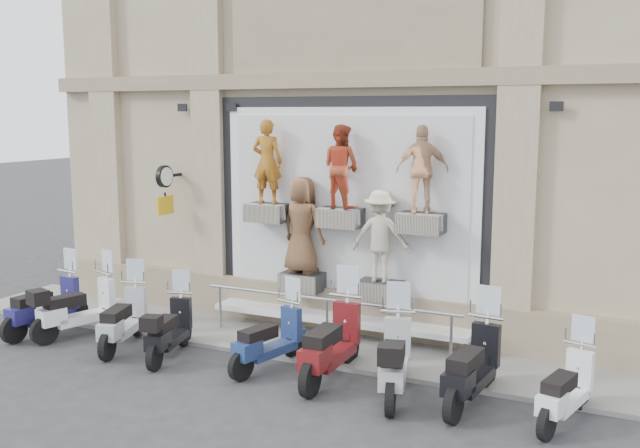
# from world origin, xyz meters

# --- Properties ---
(ground) EXTENTS (90.00, 90.00, 0.00)m
(ground) POSITION_xyz_m (0.00, 0.00, 0.00)
(ground) COLOR #2E2E30
(ground) RESTS_ON ground
(sidewalk) EXTENTS (16.00, 2.20, 0.08)m
(sidewalk) POSITION_xyz_m (0.00, 2.10, 0.04)
(sidewalk) COLOR gray
(sidewalk) RESTS_ON ground
(building) EXTENTS (14.00, 8.60, 12.00)m
(building) POSITION_xyz_m (0.00, 7.00, 6.00)
(building) COLOR tan
(building) RESTS_ON ground
(shop_vitrine) EXTENTS (5.60, 0.83, 4.30)m
(shop_vitrine) POSITION_xyz_m (0.04, 2.75, 2.35)
(shop_vitrine) COLOR black
(shop_vitrine) RESTS_ON ground
(guard_rail) EXTENTS (5.06, 0.10, 0.93)m
(guard_rail) POSITION_xyz_m (0.00, 2.00, 0.47)
(guard_rail) COLOR #9EA0A5
(guard_rail) RESTS_ON ground
(clock_sign_bracket) EXTENTS (0.10, 0.80, 1.02)m
(clock_sign_bracket) POSITION_xyz_m (-3.90, 2.47, 2.80)
(clock_sign_bracket) COLOR black
(clock_sign_bracket) RESTS_ON ground
(scooter_a) EXTENTS (0.79, 1.99, 1.58)m
(scooter_a) POSITION_xyz_m (-5.27, 0.41, 0.79)
(scooter_a) COLOR #1B1753
(scooter_a) RESTS_ON ground
(scooter_b) EXTENTS (1.13, 2.04, 1.59)m
(scooter_b) POSITION_xyz_m (-4.56, 0.57, 0.80)
(scooter_b) COLOR white
(scooter_b) RESTS_ON ground
(scooter_c) EXTENTS (1.06, 1.96, 1.53)m
(scooter_c) POSITION_xyz_m (-3.34, 0.40, 0.76)
(scooter_c) COLOR #A2A5AF
(scooter_c) RESTS_ON ground
(scooter_d) EXTENTS (0.94, 1.86, 1.45)m
(scooter_d) POSITION_xyz_m (-2.26, 0.33, 0.72)
(scooter_d) COLOR black
(scooter_d) RESTS_ON ground
(scooter_e) EXTENTS (0.96, 1.88, 1.47)m
(scooter_e) POSITION_xyz_m (-0.40, 0.57, 0.74)
(scooter_e) COLOR navy
(scooter_e) RESTS_ON ground
(scooter_f) EXTENTS (0.65, 2.14, 1.73)m
(scooter_f) POSITION_xyz_m (0.73, 0.58, 0.87)
(scooter_f) COLOR #5A0F11
(scooter_f) RESTS_ON ground
(scooter_g) EXTENTS (1.09, 2.08, 1.62)m
(scooter_g) POSITION_xyz_m (1.87, 0.39, 0.81)
(scooter_g) COLOR #A5A7AC
(scooter_g) RESTS_ON ground
(scooter_h) EXTENTS (0.79, 2.09, 1.66)m
(scooter_h) POSITION_xyz_m (3.00, 0.57, 0.83)
(scooter_h) COLOR black
(scooter_h) RESTS_ON ground
(scooter_i) EXTENTS (0.91, 1.81, 1.42)m
(scooter_i) POSITION_xyz_m (4.31, 0.47, 0.71)
(scooter_i) COLOR white
(scooter_i) RESTS_ON ground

